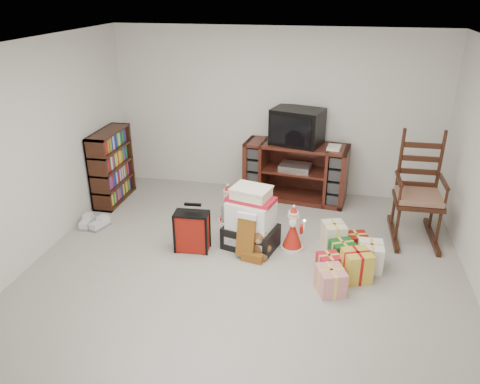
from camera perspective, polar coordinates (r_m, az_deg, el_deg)
name	(u,v)px	position (r m, az deg, el deg)	size (l,w,h in m)	color
room	(244,172)	(4.85, 0.52, 2.42)	(5.01, 5.01, 2.51)	#A19D94
tv_stand	(296,171)	(7.14, 6.79, 2.52)	(1.58, 0.73, 0.87)	#4F1F16
bookshelf	(112,168)	(7.25, -15.36, 2.89)	(0.30, 0.89, 1.09)	#331A0E
rocking_chair	(417,201)	(6.41, 20.75, -0.98)	(0.59, 0.96, 1.44)	#331A0E
gift_pile	(251,222)	(5.78, 1.34, -3.67)	(0.73, 0.60, 0.79)	black
red_suitcase	(192,231)	(5.78, -5.86, -4.81)	(0.41, 0.23, 0.60)	maroon
stocking	(246,236)	(5.56, 0.71, -5.42)	(0.28, 0.12, 0.60)	#0D7A15
teddy_bear	(259,245)	(5.68, 2.37, -6.46)	(0.24, 0.21, 0.35)	brown
santa_figurine	(293,233)	(5.83, 6.44, -4.94)	(0.29, 0.27, 0.59)	#B21F13
mrs_claus_figurine	(228,208)	(6.43, -1.50, -1.97)	(0.27, 0.26, 0.56)	#B21F13
sneaker_pair	(93,224)	(6.68, -17.44, -3.69)	(0.38, 0.33, 0.11)	silver
gift_cluster	(347,255)	(5.65, 12.87, -7.49)	(0.83, 1.21, 0.28)	red
crt_television	(297,127)	(6.93, 7.00, 7.92)	(0.82, 0.69, 0.52)	black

